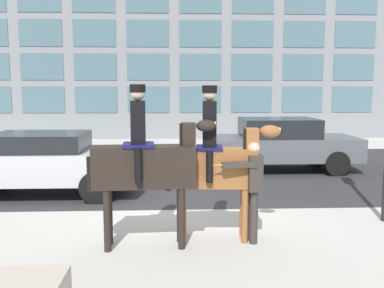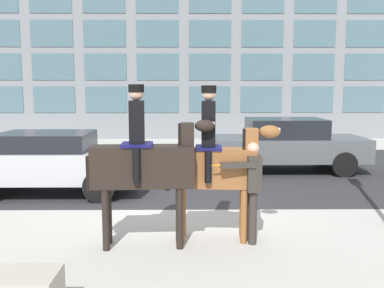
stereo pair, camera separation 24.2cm
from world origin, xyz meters
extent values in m
plane|color=#B2AFA8|center=(0.00, 0.00, 0.00)|extent=(80.00, 80.00, 0.00)
cube|color=#2D2D30|center=(0.00, 4.75, 0.00)|extent=(22.86, 8.50, 0.01)
cube|color=slate|center=(-6.29, 12.83, 1.93)|extent=(2.01, 0.02, 1.26)
cube|color=slate|center=(-3.77, 12.83, 1.93)|extent=(2.01, 0.02, 1.26)
cube|color=slate|center=(-1.26, 12.83, 1.93)|extent=(2.01, 0.02, 1.26)
cube|color=slate|center=(1.26, 12.83, 1.93)|extent=(2.01, 0.02, 1.26)
cube|color=slate|center=(3.77, 12.83, 1.93)|extent=(2.01, 0.02, 1.26)
cube|color=slate|center=(6.29, 12.83, 1.93)|extent=(2.01, 0.02, 1.26)
cube|color=slate|center=(8.80, 12.83, 1.93)|extent=(2.01, 0.02, 1.26)
cube|color=slate|center=(-6.29, 12.83, 3.50)|extent=(2.01, 0.02, 1.26)
cube|color=slate|center=(-3.77, 12.83, 3.50)|extent=(2.01, 0.02, 1.26)
cube|color=slate|center=(-1.26, 12.83, 3.50)|extent=(2.01, 0.02, 1.26)
cube|color=slate|center=(1.26, 12.83, 3.50)|extent=(2.01, 0.02, 1.26)
cube|color=slate|center=(3.77, 12.83, 3.50)|extent=(2.01, 0.02, 1.26)
cube|color=slate|center=(6.29, 12.83, 3.50)|extent=(2.01, 0.02, 1.26)
cube|color=slate|center=(8.80, 12.83, 3.50)|extent=(2.01, 0.02, 1.26)
cube|color=slate|center=(-6.29, 12.83, 5.07)|extent=(2.01, 0.02, 1.26)
cube|color=slate|center=(-3.77, 12.83, 5.07)|extent=(2.01, 0.02, 1.26)
cube|color=slate|center=(-1.26, 12.83, 5.07)|extent=(2.01, 0.02, 1.26)
cube|color=slate|center=(1.26, 12.83, 5.07)|extent=(2.01, 0.02, 1.26)
cube|color=slate|center=(3.77, 12.83, 5.07)|extent=(2.01, 0.02, 1.26)
cube|color=slate|center=(6.29, 12.83, 5.07)|extent=(2.01, 0.02, 1.26)
cube|color=slate|center=(8.80, 12.83, 5.07)|extent=(2.01, 0.02, 1.26)
cube|color=slate|center=(1.26, 12.83, 6.64)|extent=(2.01, 0.02, 1.26)
cube|color=slate|center=(3.77, 12.83, 6.64)|extent=(2.01, 0.02, 1.26)
cube|color=slate|center=(6.29, 12.83, 6.64)|extent=(2.01, 0.02, 1.26)
cube|color=slate|center=(8.80, 12.83, 6.64)|extent=(2.01, 0.02, 1.26)
cube|color=black|center=(-0.53, -1.51, 1.29)|extent=(1.60, 0.52, 0.64)
cylinder|color=black|center=(0.03, -1.33, 0.48)|extent=(0.11, 0.11, 0.97)
cylinder|color=black|center=(0.05, -1.64, 0.48)|extent=(0.11, 0.11, 0.97)
cylinder|color=black|center=(-1.10, -1.39, 0.48)|extent=(0.11, 0.11, 0.97)
cylinder|color=black|center=(-1.09, -1.70, 0.48)|extent=(0.11, 0.11, 0.97)
cube|color=black|center=(0.17, -1.48, 1.67)|extent=(0.21, 0.25, 0.58)
cube|color=black|center=(0.05, -1.48, 1.69)|extent=(0.04, 0.08, 0.52)
ellipsoid|color=black|center=(0.44, -1.46, 1.92)|extent=(0.32, 0.21, 0.19)
cube|color=silver|center=(0.54, -1.46, 1.94)|extent=(0.12, 0.06, 0.08)
cylinder|color=black|center=(-1.35, -1.56, 1.18)|extent=(0.09, 0.09, 0.55)
cube|color=#14144C|center=(-0.60, -1.52, 1.63)|extent=(0.50, 0.50, 0.05)
cube|color=black|center=(-0.60, -1.52, 1.98)|extent=(0.24, 0.33, 0.65)
sphere|color=#D1A889|center=(-0.60, -1.52, 2.41)|extent=(0.22, 0.22, 0.22)
cylinder|color=black|center=(-0.60, -1.52, 2.49)|extent=(0.24, 0.24, 0.12)
cylinder|color=black|center=(-0.62, -1.25, 1.35)|extent=(0.11, 0.11, 0.51)
cylinder|color=black|center=(-0.59, -1.79, 1.35)|extent=(0.11, 0.11, 0.51)
cube|color=brown|center=(0.58, -1.22, 1.21)|extent=(1.43, 0.53, 0.62)
cylinder|color=brown|center=(1.10, -1.11, 0.45)|extent=(0.11, 0.11, 0.90)
cylinder|color=brown|center=(1.08, -1.41, 0.45)|extent=(0.11, 0.11, 0.90)
cylinder|color=brown|center=(0.09, -1.04, 0.45)|extent=(0.11, 0.11, 0.90)
cylinder|color=brown|center=(0.07, -1.34, 0.45)|extent=(0.11, 0.11, 0.90)
cube|color=brown|center=(1.20, -1.27, 1.58)|extent=(0.22, 0.26, 0.55)
cube|color=black|center=(1.08, -1.26, 1.60)|extent=(0.05, 0.08, 0.50)
ellipsoid|color=brown|center=(1.49, -1.29, 1.80)|extent=(0.35, 0.22, 0.20)
cube|color=silver|center=(1.59, -1.29, 1.82)|extent=(0.13, 0.06, 0.08)
cylinder|color=black|center=(-0.16, -1.17, 1.10)|extent=(0.09, 0.09, 0.55)
cube|color=#14144C|center=(0.51, -1.22, 1.54)|extent=(0.45, 0.51, 0.05)
cube|color=black|center=(0.51, -1.22, 1.93)|extent=(0.24, 0.33, 0.72)
sphere|color=#D1A889|center=(0.51, -1.22, 2.40)|extent=(0.22, 0.22, 0.22)
cylinder|color=black|center=(0.51, -1.22, 2.48)|extent=(0.24, 0.24, 0.12)
cylinder|color=black|center=(0.53, -0.95, 1.27)|extent=(0.11, 0.11, 0.50)
cylinder|color=black|center=(0.50, -1.49, 1.27)|extent=(0.11, 0.11, 0.50)
cylinder|color=#332D28|center=(1.22, -1.45, 0.43)|extent=(0.13, 0.13, 0.87)
cylinder|color=#332D28|center=(1.20, -1.29, 0.43)|extent=(0.13, 0.13, 0.87)
cube|color=#332D28|center=(1.21, -1.37, 1.16)|extent=(0.25, 0.42, 0.57)
sphere|color=#D1A889|center=(1.21, -1.37, 1.54)|extent=(0.20, 0.20, 0.20)
cube|color=#332D28|center=(0.95, -1.58, 1.32)|extent=(0.56, 0.13, 0.09)
cone|color=orange|center=(0.60, -1.60, 1.32)|extent=(0.18, 0.06, 0.04)
cube|color=#B7B7BC|center=(-3.06, 1.94, 0.70)|extent=(4.20, 1.82, 0.70)
cube|color=black|center=(-3.17, 1.94, 1.26)|extent=(2.10, 1.60, 0.41)
cylinder|color=black|center=(-1.76, 1.10, 0.35)|extent=(0.71, 0.22, 0.71)
cylinder|color=black|center=(-1.76, 2.77, 0.35)|extent=(0.71, 0.22, 0.71)
cylinder|color=black|center=(-4.36, 2.77, 0.35)|extent=(0.71, 0.22, 0.71)
cube|color=#51565B|center=(3.21, 4.62, 0.69)|extent=(4.45, 1.89, 0.68)
cube|color=black|center=(3.10, 4.62, 1.31)|extent=(2.22, 1.67, 0.55)
cylinder|color=black|center=(4.59, 3.75, 0.36)|extent=(0.71, 0.23, 0.71)
cylinder|color=black|center=(4.59, 5.50, 0.36)|extent=(0.71, 0.23, 0.71)
cylinder|color=black|center=(1.84, 3.75, 0.36)|extent=(0.71, 0.23, 0.71)
cylinder|color=black|center=(1.84, 5.50, 0.36)|extent=(0.71, 0.23, 0.71)
camera|label=1|loc=(-0.07, -8.06, 2.50)|focal=40.00mm
camera|label=2|loc=(0.17, -8.06, 2.50)|focal=40.00mm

